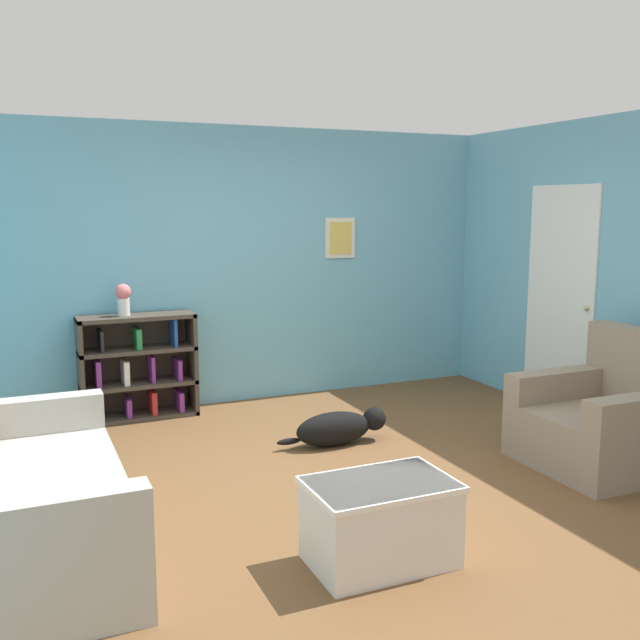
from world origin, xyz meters
TOP-DOWN VIEW (x-y plane):
  - ground_plane at (0.00, 0.00)m, footprint 14.00×14.00m
  - wall_back at (0.00, 2.25)m, footprint 5.60×0.13m
  - wall_right at (2.55, 0.02)m, footprint 0.16×5.00m
  - couch at (-2.04, -0.34)m, footprint 0.90×1.87m
  - bookshelf at (-1.05, 2.03)m, footprint 1.00×0.34m
  - recliner_chair at (1.87, -0.53)m, footprint 0.98×0.97m
  - coffee_table at (-0.33, -1.15)m, footprint 0.76×0.50m
  - dog at (0.27, 0.64)m, footprint 0.92×0.24m
  - vase at (-1.15, 2.01)m, footprint 0.14×0.14m

SIDE VIEW (x-z plane):
  - ground_plane at x=0.00m, z-range 0.00..0.00m
  - dog at x=0.27m, z-range 0.00..0.27m
  - coffee_table at x=-0.33m, z-range 0.01..0.46m
  - couch at x=-2.04m, z-range -0.11..0.74m
  - recliner_chair at x=1.87m, z-range -0.15..0.82m
  - bookshelf at x=-1.05m, z-range -0.02..0.91m
  - vase at x=-1.15m, z-range 0.94..1.22m
  - wall_right at x=2.55m, z-range -0.01..2.59m
  - wall_back at x=0.00m, z-range 0.00..2.60m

